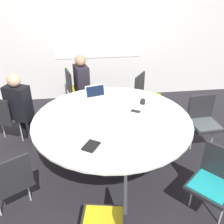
% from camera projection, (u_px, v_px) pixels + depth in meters
% --- Properties ---
extents(ground_plane, '(16.00, 16.00, 0.00)m').
position_uv_depth(ground_plane, '(112.00, 159.00, 3.79)').
color(ground_plane, black).
extents(wall_back, '(8.00, 0.07, 2.70)m').
position_uv_depth(wall_back, '(98.00, 36.00, 5.14)').
color(wall_back, silver).
rests_on(wall_back, ground_plane).
extents(conference_table, '(2.19, 2.19, 0.72)m').
position_uv_depth(conference_table, '(112.00, 124.00, 3.48)').
color(conference_table, '#333333').
rests_on(conference_table, ground_plane).
extents(chair_0, '(0.52, 0.53, 0.85)m').
position_uv_depth(chair_0, '(76.00, 87.00, 4.95)').
color(chair_0, '#262628').
rests_on(chair_0, ground_plane).
extents(chair_1, '(0.58, 0.57, 0.85)m').
position_uv_depth(chair_1, '(5.00, 115.00, 3.96)').
color(chair_1, '#262628').
rests_on(chair_1, ground_plane).
extents(chair_2, '(0.59, 0.58, 0.85)m').
position_uv_depth(chair_2, '(10.00, 180.00, 2.72)').
color(chair_2, '#262628').
rests_on(chair_2, ground_plane).
extents(chair_3, '(0.49, 0.51, 0.85)m').
position_uv_depth(chair_3, '(111.00, 220.00, 2.27)').
color(chair_3, '#262628').
rests_on(chair_3, ground_plane).
extents(chair_4, '(0.60, 0.61, 0.85)m').
position_uv_depth(chair_4, '(214.00, 179.00, 2.72)').
color(chair_4, '#262628').
rests_on(chair_4, ground_plane).
extents(chair_5, '(0.47, 0.45, 0.85)m').
position_uv_depth(chair_5, '(204.00, 119.00, 3.85)').
color(chair_5, '#262628').
rests_on(chair_5, ground_plane).
extents(chair_6, '(0.60, 0.60, 0.85)m').
position_uv_depth(chair_6, '(145.00, 93.00, 4.70)').
color(chair_6, '#262628').
rests_on(chair_6, ground_plane).
extents(person_0, '(0.32, 0.40, 1.20)m').
position_uv_depth(person_0, '(82.00, 81.00, 4.68)').
color(person_0, '#231E28').
rests_on(person_0, ground_plane).
extents(person_1, '(0.42, 0.35, 1.20)m').
position_uv_depth(person_1, '(19.00, 104.00, 3.87)').
color(person_1, black).
rests_on(person_1, ground_plane).
extents(laptop, '(0.37, 0.32, 0.21)m').
position_uv_depth(laptop, '(97.00, 96.00, 3.94)').
color(laptop, silver).
rests_on(laptop, conference_table).
extents(spiral_notebook, '(0.24, 0.26, 0.02)m').
position_uv_depth(spiral_notebook, '(91.00, 146.00, 2.87)').
color(spiral_notebook, black).
rests_on(spiral_notebook, conference_table).
extents(coffee_cup, '(0.08, 0.08, 0.08)m').
position_uv_depth(coffee_cup, '(143.00, 102.00, 3.80)').
color(coffee_cup, black).
rests_on(coffee_cup, conference_table).
extents(cell_phone, '(0.16, 0.14, 0.01)m').
position_uv_depth(cell_phone, '(136.00, 111.00, 3.61)').
color(cell_phone, black).
rests_on(cell_phone, conference_table).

